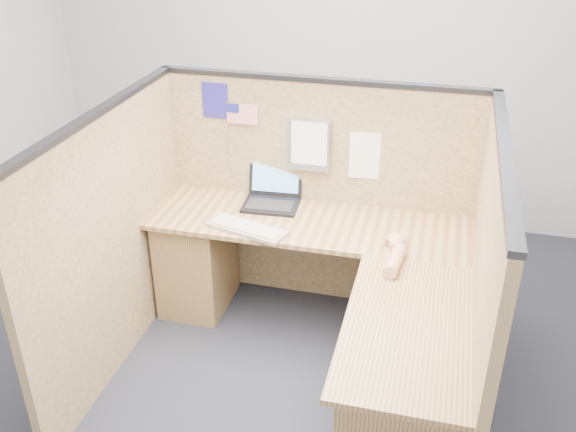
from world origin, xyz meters
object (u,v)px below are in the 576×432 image
(keyboard, at_px, (247,228))
(mouse, at_px, (396,243))
(laptop, at_px, (274,193))
(l_desk, at_px, (324,308))

(keyboard, distance_m, mouse, 0.87)
(keyboard, relative_size, mouse, 4.46)
(laptop, distance_m, keyboard, 0.41)
(laptop, relative_size, mouse, 3.16)
(laptop, bearing_deg, l_desk, -55.84)
(laptop, height_order, mouse, laptop)
(laptop, xyz_separation_m, keyboard, (-0.05, -0.40, -0.05))
(l_desk, bearing_deg, mouse, 31.60)
(keyboard, xyz_separation_m, mouse, (0.87, 0.03, 0.01))
(mouse, bearing_deg, l_desk, -148.40)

